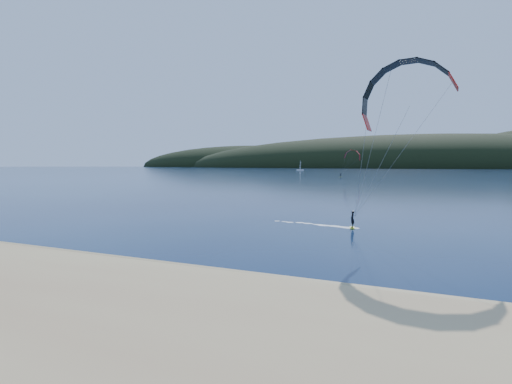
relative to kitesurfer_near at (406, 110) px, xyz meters
The scene contains 6 objects.
ground 28.28m from the kitesurfer_near, 116.40° to the right, with size 1800.00×1800.00×0.00m, color #071635.
wet_sand 24.75m from the kitesurfer_near, 121.71° to the right, with size 220.00×2.50×0.10m.
headland 722.56m from the kitesurfer_near, 90.85° to the left, with size 1200.00×310.00×140.00m.
kitesurfer_near is the anchor object (origin of this frame).
kitesurfer_far 182.52m from the kitesurfer_near, 103.62° to the left, with size 11.67×5.60×12.69m.
sailboat 397.07m from the kitesurfer_near, 110.37° to the left, with size 7.76×4.84×10.81m.
Camera 1 is at (15.30, -18.59, 7.14)m, focal length 29.44 mm.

